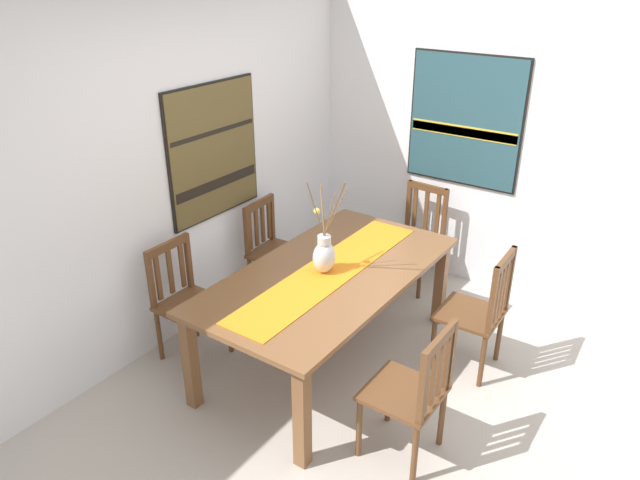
{
  "coord_description": "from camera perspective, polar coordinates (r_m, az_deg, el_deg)",
  "views": [
    {
      "loc": [
        -2.92,
        -1.37,
        2.7
      ],
      "look_at": [
        0.1,
        0.73,
        0.94
      ],
      "focal_mm": 33.42,
      "sensor_mm": 36.0,
      "label": 1
    }
  ],
  "objects": [
    {
      "name": "ground_plane",
      "position": [
        4.21,
        7.66,
        -14.82
      ],
      "size": [
        6.4,
        6.4,
        0.03
      ],
      "primitive_type": "cube",
      "color": "#B2A89E"
    },
    {
      "name": "wall_back",
      "position": [
        4.56,
        -12.56,
        7.72
      ],
      "size": [
        6.4,
        0.12,
        2.7
      ],
      "primitive_type": "cube",
      "color": "silver",
      "rests_on": "ground_plane"
    },
    {
      "name": "wall_side",
      "position": [
        5.15,
        18.42,
        9.07
      ],
      "size": [
        0.12,
        6.4,
        2.7
      ],
      "primitive_type": "cube",
      "color": "silver",
      "rests_on": "ground_plane"
    },
    {
      "name": "dining_table",
      "position": [
        4.16,
        0.87,
        -4.09
      ],
      "size": [
        2.01,
        1.05,
        0.73
      ],
      "color": "brown",
      "rests_on": "ground_plane"
    },
    {
      "name": "table_runner",
      "position": [
        4.11,
        0.88,
        -2.99
      ],
      "size": [
        1.85,
        0.36,
        0.01
      ],
      "primitive_type": "cube",
      "color": "orange",
      "rests_on": "dining_table"
    },
    {
      "name": "centerpiece_vase",
      "position": [
        4.05,
        0.4,
        -1.37
      ],
      "size": [
        0.28,
        0.32,
        0.72
      ],
      "color": "silver",
      "rests_on": "dining_table"
    },
    {
      "name": "chair_0",
      "position": [
        5.34,
        9.28,
        0.44
      ],
      "size": [
        0.44,
        0.44,
        0.9
      ],
      "color": "brown",
      "rests_on": "ground_plane"
    },
    {
      "name": "chair_1",
      "position": [
        4.42,
        -12.69,
        -5.62
      ],
      "size": [
        0.42,
        0.42,
        0.88
      ],
      "color": "brown",
      "rests_on": "ground_plane"
    },
    {
      "name": "chair_2",
      "position": [
        4.29,
        15.05,
        -6.47
      ],
      "size": [
        0.43,
        0.43,
        0.93
      ],
      "color": "brown",
      "rests_on": "ground_plane"
    },
    {
      "name": "chair_3",
      "position": [
        3.52,
        8.89,
        -14.11
      ],
      "size": [
        0.42,
        0.42,
        0.9
      ],
      "color": "brown",
      "rests_on": "ground_plane"
    },
    {
      "name": "chair_4",
      "position": [
        5.06,
        -4.49,
        -0.81
      ],
      "size": [
        0.45,
        0.45,
        0.87
      ],
      "color": "brown",
      "rests_on": "ground_plane"
    },
    {
      "name": "painting_on_back_wall",
      "position": [
        4.64,
        -10.18,
        8.36
      ],
      "size": [
        0.92,
        0.05,
        1.03
      ],
      "color": "black"
    },
    {
      "name": "painting_on_side_wall",
      "position": [
        5.2,
        13.71,
        11.02
      ],
      "size": [
        0.05,
        0.98,
        1.1
      ],
      "color": "black"
    }
  ]
}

